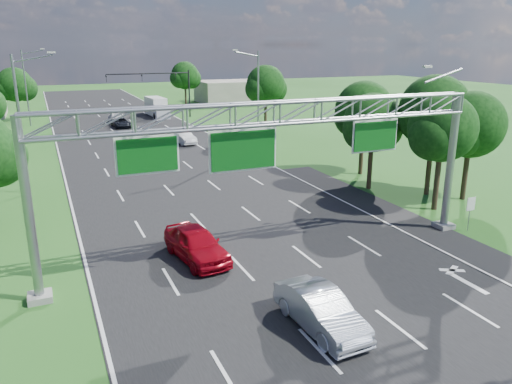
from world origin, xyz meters
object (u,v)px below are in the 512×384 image
sign_gantry (278,126)px  silver_sedan (321,310)px  regulatory_sign (471,207)px  box_truck (157,107)px  red_coupe (196,244)px  traffic_signal (166,83)px

sign_gantry → silver_sedan: (-1.33, -6.70, -6.11)m
sign_gantry → regulatory_sign: bearing=-4.8°
silver_sedan → box_truck: box_truck is taller
red_coupe → box_truck: box_truck is taller
silver_sedan → red_coupe: bearing=104.0°
traffic_signal → box_truck: 4.59m
sign_gantry → red_coupe: bearing=159.2°
regulatory_sign → silver_sedan: size_ratio=0.44×
regulatory_sign → traffic_signal: traffic_signal is taller
sign_gantry → regulatory_sign: size_ratio=11.19×
traffic_signal → box_truck: size_ratio=1.60×
box_truck → regulatory_sign: bearing=-87.7°
red_coupe → sign_gantry: bearing=-28.5°
sign_gantry → traffic_signal: sign_gantry is taller
silver_sedan → box_truck: bearing=80.0°
traffic_signal → red_coupe: (-11.00, -51.54, -4.31)m
regulatory_sign → red_coupe: (-15.92, 2.48, -0.65)m
regulatory_sign → traffic_signal: 54.37m
traffic_signal → silver_sedan: bearing=-98.1°
regulatory_sign → silver_sedan: regulatory_sign is taller
box_truck → sign_gantry: bearing=-100.0°
regulatory_sign → traffic_signal: (-4.92, 54.02, 3.66)m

